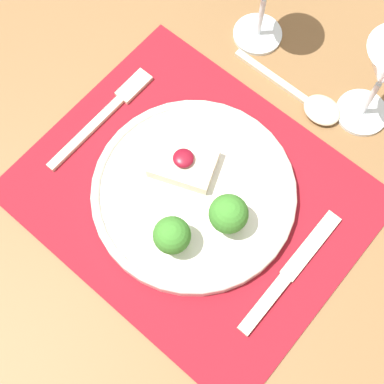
% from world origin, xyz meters
% --- Properties ---
extents(ground_plane, '(8.00, 8.00, 0.00)m').
position_xyz_m(ground_plane, '(0.00, 0.00, 0.00)').
color(ground_plane, gray).
extents(dining_table, '(1.57, 1.04, 0.78)m').
position_xyz_m(dining_table, '(0.00, 0.00, 0.69)').
color(dining_table, brown).
rests_on(dining_table, ground_plane).
extents(placemat, '(0.43, 0.35, 0.00)m').
position_xyz_m(placemat, '(0.00, 0.00, 0.78)').
color(placemat, maroon).
rests_on(placemat, dining_table).
extents(dinner_plate, '(0.27, 0.27, 0.08)m').
position_xyz_m(dinner_plate, '(0.00, -0.01, 0.80)').
color(dinner_plate, silver).
rests_on(dinner_plate, placemat).
extents(fork, '(0.02, 0.19, 0.01)m').
position_xyz_m(fork, '(-0.17, 0.02, 0.78)').
color(fork, beige).
rests_on(fork, placemat).
extents(knife, '(0.02, 0.19, 0.01)m').
position_xyz_m(knife, '(0.16, -0.01, 0.78)').
color(knife, beige).
rests_on(knife, placemat).
extents(spoon, '(0.18, 0.05, 0.02)m').
position_xyz_m(spoon, '(0.04, 0.21, 0.78)').
color(spoon, beige).
rests_on(spoon, dining_table).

